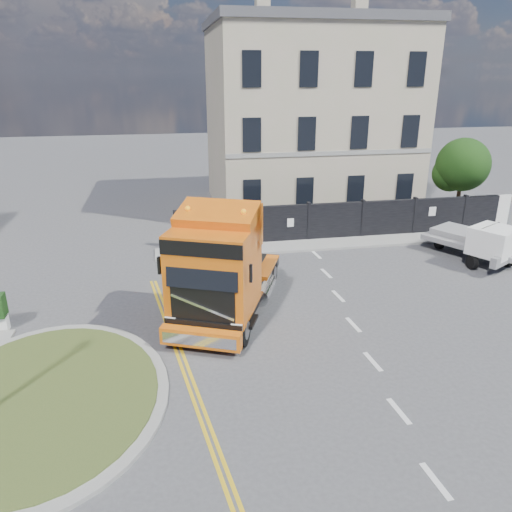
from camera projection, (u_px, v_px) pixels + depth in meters
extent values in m
plane|color=#424244|center=(270.00, 327.00, 17.61)|extent=(120.00, 120.00, 0.00)
cylinder|color=gray|center=(43.00, 400.00, 13.61)|extent=(6.80, 6.80, 0.12)
cylinder|color=#2E441B|center=(43.00, 397.00, 13.58)|extent=(6.20, 6.20, 0.05)
cube|color=black|center=(344.00, 221.00, 26.61)|extent=(18.00, 0.25, 2.00)
cube|color=silver|center=(488.00, 213.00, 28.09)|extent=(2.60, 0.12, 2.00)
cube|color=#AF9E8B|center=(308.00, 121.00, 31.96)|extent=(12.00, 10.00, 11.00)
cube|color=#47474C|center=(311.00, 22.00, 29.96)|extent=(12.30, 10.30, 0.50)
cube|color=#AF9E8B|center=(262.00, 8.00, 29.18)|extent=(0.80, 0.80, 1.60)
cube|color=#AF9E8B|center=(359.00, 10.00, 30.23)|extent=(0.80, 0.80, 1.60)
cylinder|color=#382619|center=(458.00, 197.00, 30.79)|extent=(0.24, 0.24, 2.40)
sphere|color=black|center=(463.00, 165.00, 30.09)|extent=(3.20, 3.20, 3.20)
sphere|color=black|center=(450.00, 174.00, 30.58)|extent=(2.20, 2.20, 2.20)
cube|color=gray|center=(349.00, 243.00, 26.10)|extent=(20.00, 1.60, 0.12)
cube|color=black|center=(230.00, 287.00, 18.88)|extent=(4.99, 7.12, 0.47)
cube|color=orange|center=(215.00, 269.00, 16.68)|extent=(3.50, 3.56, 2.95)
cube|color=orange|center=(223.00, 225.00, 17.28)|extent=(2.80, 1.91, 1.48)
cube|color=black|center=(202.00, 272.00, 15.30)|extent=(2.16, 0.97, 1.11)
cube|color=orange|center=(201.00, 338.00, 15.72)|extent=(2.57, 1.38, 0.58)
cylinder|color=black|center=(176.00, 323.00, 16.74)|extent=(0.74, 1.14, 1.10)
cylinder|color=gray|center=(176.00, 323.00, 16.74)|extent=(0.58, 0.70, 0.60)
cylinder|color=black|center=(242.00, 330.00, 16.28)|extent=(0.74, 1.14, 1.10)
cylinder|color=gray|center=(242.00, 330.00, 16.28)|extent=(0.58, 0.70, 0.60)
cylinder|color=black|center=(210.00, 280.00, 20.16)|extent=(0.74, 1.14, 1.10)
cylinder|color=gray|center=(210.00, 280.00, 20.16)|extent=(0.58, 0.70, 0.60)
cylinder|color=black|center=(265.00, 285.00, 19.70)|extent=(0.74, 1.14, 1.10)
cylinder|color=gray|center=(265.00, 285.00, 19.70)|extent=(0.58, 0.70, 0.60)
cylinder|color=black|center=(219.00, 269.00, 21.32)|extent=(0.74, 1.14, 1.10)
cylinder|color=gray|center=(219.00, 269.00, 21.32)|extent=(0.58, 0.70, 0.60)
cylinder|color=black|center=(271.00, 273.00, 20.86)|extent=(0.74, 1.14, 1.10)
cylinder|color=gray|center=(271.00, 273.00, 20.86)|extent=(0.58, 0.70, 0.60)
cube|color=slate|center=(473.00, 244.00, 24.05)|extent=(3.82, 4.89, 0.24)
cube|color=white|center=(494.00, 241.00, 22.51)|extent=(2.42, 2.39, 1.24)
cylinder|color=black|center=(472.00, 262.00, 22.68)|extent=(0.24, 0.67, 0.67)
cylinder|color=black|center=(508.00, 259.00, 23.00)|extent=(0.24, 0.67, 0.67)
cylinder|color=black|center=(439.00, 242.00, 25.32)|extent=(0.24, 0.67, 0.67)
cylinder|color=black|center=(471.00, 240.00, 25.64)|extent=(0.24, 0.67, 0.67)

